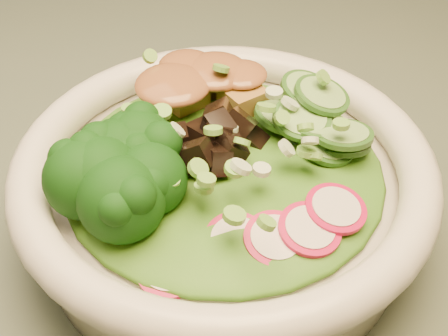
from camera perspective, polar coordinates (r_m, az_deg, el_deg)
name	(u,v)px	position (r m, az deg, el deg)	size (l,w,h in m)	color
dining_table	(106,273)	(0.63, -10.70, -9.44)	(1.20, 0.80, 0.75)	black
salad_bowl	(224,190)	(0.47, 0.00, -1.99)	(0.31, 0.31, 0.08)	silver
lettuce_bed	(224,167)	(0.45, 0.00, 0.10)	(0.23, 0.23, 0.03)	#255912
broccoli_florets	(126,174)	(0.42, -8.92, -0.50)	(0.09, 0.08, 0.05)	black
radish_slices	(272,233)	(0.40, 4.42, -5.94)	(0.13, 0.05, 0.02)	#B10D3E
cucumber_slices	(318,129)	(0.47, 8.61, 3.50)	(0.08, 0.08, 0.04)	#8AB464
mushroom_heap	(217,138)	(0.45, -0.64, 2.79)	(0.08, 0.08, 0.05)	black
tofu_cubes	(193,96)	(0.50, -2.83, 6.55)	(0.10, 0.07, 0.04)	olive
peanut_sauce	(193,81)	(0.49, -2.89, 7.98)	(0.08, 0.06, 0.02)	brown
scallion_garnish	(224,137)	(0.43, 0.00, 2.89)	(0.22, 0.22, 0.03)	#6EAE3D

